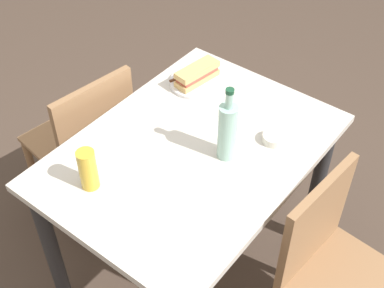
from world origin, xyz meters
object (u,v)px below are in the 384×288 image
at_px(baguette_sandwich_near, 197,74).
at_px(chair_near, 332,266).
at_px(dining_table, 192,173).
at_px(olive_bowl, 274,138).
at_px(beer_glass, 88,169).
at_px(knife_near, 186,76).
at_px(water_bottle, 227,131).
at_px(chair_far, 88,141).
at_px(plate_near, 197,82).

bearing_deg(baguette_sandwich_near, chair_near, -107.41).
distance_m(dining_table, olive_bowl, 0.33).
bearing_deg(beer_glass, olive_bowl, -33.41).
xyz_separation_m(knife_near, water_bottle, (-0.27, -0.39, 0.10)).
bearing_deg(chair_far, knife_near, -43.42).
bearing_deg(chair_near, baguette_sandwich_near, 72.59).
relative_size(chair_far, beer_glass, 5.51).
xyz_separation_m(chair_near, plate_near, (0.25, 0.80, 0.30)).
bearing_deg(chair_far, olive_bowl, -74.33).
relative_size(knife_near, olive_bowl, 2.05).
relative_size(dining_table, plate_near, 4.61).
height_order(beer_glass, olive_bowl, beer_glass).
bearing_deg(chair_near, water_bottle, 92.40).
bearing_deg(water_bottle, knife_near, 55.70).
relative_size(baguette_sandwich_near, beer_glass, 1.32).
height_order(chair_far, olive_bowl, chair_far).
xyz_separation_m(plate_near, knife_near, (-0.00, 0.06, 0.01)).
relative_size(chair_far, baguette_sandwich_near, 4.16).
relative_size(dining_table, knife_near, 6.14).
height_order(plate_near, olive_bowl, olive_bowl).
relative_size(chair_near, plate_near, 3.68).
bearing_deg(baguette_sandwich_near, dining_table, -145.19).
relative_size(chair_near, baguette_sandwich_near, 4.16).
relative_size(chair_far, chair_near, 1.00).
distance_m(chair_far, water_bottle, 0.81).
xyz_separation_m(plate_near, beer_glass, (-0.67, -0.06, 0.07)).
bearing_deg(chair_far, beer_glass, -128.59).
xyz_separation_m(water_bottle, olive_bowl, (0.17, -0.10, -0.10)).
bearing_deg(chair_near, beer_glass, 119.33).
distance_m(chair_far, chair_near, 1.17).
bearing_deg(plate_near, water_bottle, -128.74).
height_order(chair_far, water_bottle, water_bottle).
bearing_deg(chair_far, baguette_sandwich_near, -47.87).
bearing_deg(water_bottle, olive_bowl, -29.84).
relative_size(dining_table, olive_bowl, 12.57).
distance_m(dining_table, water_bottle, 0.28).
bearing_deg(beer_glass, plate_near, 5.34).
xyz_separation_m(chair_far, knife_near, (0.32, -0.31, 0.31)).
xyz_separation_m(chair_far, water_bottle, (0.06, -0.70, 0.41)).
bearing_deg(beer_glass, dining_table, -24.19).
xyz_separation_m(chair_near, water_bottle, (-0.02, 0.46, 0.41)).
height_order(knife_near, beer_glass, beer_glass).
xyz_separation_m(baguette_sandwich_near, water_bottle, (-0.27, -0.34, 0.07)).
xyz_separation_m(chair_near, beer_glass, (-0.42, 0.74, 0.37)).
distance_m(chair_far, plate_near, 0.57).
height_order(baguette_sandwich_near, beer_glass, beer_glass).
xyz_separation_m(dining_table, plate_near, (0.32, 0.22, 0.14)).
relative_size(chair_near, knife_near, 4.90).
height_order(plate_near, knife_near, knife_near).
distance_m(baguette_sandwich_near, beer_glass, 0.67).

